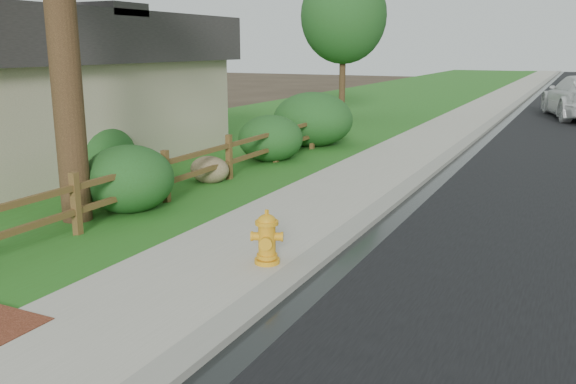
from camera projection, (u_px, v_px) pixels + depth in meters
The scene contains 14 objects.
ground at pixel (143, 362), 6.09m from camera, with size 120.00×120.00×0.00m, color #34291C.
curb at pixel (524, 98), 36.52m from camera, with size 0.40×90.00×0.12m, color gray.
wet_gutter at pixel (531, 99), 36.38m from camera, with size 0.50×90.00×0.00m, color black.
sidewalk at pixel (502, 97), 37.08m from camera, with size 2.20×90.00×0.10m, color #A19D8C.
grass_strip at pixel (470, 97), 37.89m from camera, with size 1.60×90.00×0.06m, color #295919.
lawn_near at pixel (389, 94), 40.10m from camera, with size 9.00×90.00×0.04m, color #295919.
ranch_fence at pixel (200, 164), 13.08m from camera, with size 0.12×16.92×1.10m.
fire_hydrant at pixel (267, 239), 8.52m from camera, with size 0.51×0.42×0.78m.
boulder at pixel (210, 170), 13.99m from camera, with size 0.96×0.72×0.64m, color brown.
shrub_a at pixel (129, 179), 11.50m from camera, with size 1.72×1.72×1.29m, color #224C1B.
shrub_b at pixel (93, 152), 14.20m from camera, with size 1.92×1.92×1.35m, color #224C1B.
shrub_c at pixel (271, 138), 16.58m from camera, with size 1.77×1.77×1.28m, color #224C1B.
shrub_d at pixel (313, 120), 19.04m from camera, with size 2.50×2.50×1.71m, color #224C1B.
tree_near_left at pixel (344, 16), 24.84m from camera, with size 3.52×3.52×6.23m.
Camera 1 is at (3.72, -4.34, 3.08)m, focal length 38.00 mm.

